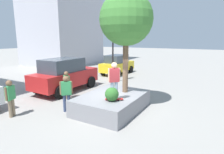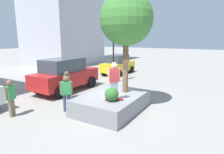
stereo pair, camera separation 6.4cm
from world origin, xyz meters
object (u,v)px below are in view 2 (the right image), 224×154
object	(u,v)px
traffic_light_corner	(113,41)
pedestrian_crossing	(11,96)
plaza_tree	(126,19)
skateboarder	(114,78)
passerby_with_bag	(66,91)
sedan_parked	(65,74)
skateboard	(114,99)
planter_ledge	(112,103)
taxi_cab	(118,64)
bystander_watching	(67,83)

from	to	relation	value
traffic_light_corner	pedestrian_crossing	xyz separation A→B (m)	(-8.21, 0.59, -2.32)
plaza_tree	skateboarder	distance (m)	3.00
traffic_light_corner	passerby_with_bag	xyz separation A→B (m)	(-6.47, -1.14, -2.28)
pedestrian_crossing	sedan_parked	bearing A→B (deg)	12.82
skateboard	sedan_parked	world-z (taller)	sedan_parked
planter_ledge	sedan_parked	world-z (taller)	sedan_parked
skateboarder	traffic_light_corner	size ratio (longest dim) A/B	0.34
planter_ledge	taxi_cab	distance (m)	9.83
sedan_parked	pedestrian_crossing	size ratio (longest dim) A/B	2.80
pedestrian_crossing	passerby_with_bag	distance (m)	2.45
plaza_tree	taxi_cab	bearing A→B (deg)	31.24
sedan_parked	passerby_with_bag	xyz separation A→B (m)	(-2.76, -2.75, -0.10)
bystander_watching	sedan_parked	bearing A→B (deg)	47.13
taxi_cab	pedestrian_crossing	world-z (taller)	taxi_cab
skateboard	skateboarder	world-z (taller)	skateboarder
traffic_light_corner	planter_ledge	bearing A→B (deg)	-150.40
pedestrian_crossing	skateboarder	bearing A→B (deg)	-60.41
traffic_light_corner	pedestrian_crossing	bearing A→B (deg)	175.87
planter_ledge	plaza_tree	distance (m)	4.12
pedestrian_crossing	bystander_watching	distance (m)	3.21
taxi_cab	passerby_with_bag	world-z (taller)	taxi_cab
taxi_cab	passerby_with_bag	bearing A→B (deg)	-165.11
traffic_light_corner	bystander_watching	size ratio (longest dim) A/B	2.93
taxi_cab	bystander_watching	world-z (taller)	taxi_cab
planter_ledge	skateboarder	bearing A→B (deg)	-143.32
pedestrian_crossing	bystander_watching	size ratio (longest dim) A/B	1.03
passerby_with_bag	planter_ledge	bearing A→B (deg)	-56.00
skateboarder	pedestrian_crossing	world-z (taller)	skateboarder
skateboarder	taxi_cab	size ratio (longest dim) A/B	0.39
sedan_parked	traffic_light_corner	distance (m)	4.60
traffic_light_corner	bystander_watching	world-z (taller)	traffic_light_corner
pedestrian_crossing	plaza_tree	bearing A→B (deg)	-45.74
skateboard	bystander_watching	bearing A→B (deg)	76.52
planter_ledge	sedan_parked	distance (m)	4.89
skateboard	taxi_cab	bearing A→B (deg)	27.94
plaza_tree	sedan_parked	bearing A→B (deg)	81.74
traffic_light_corner	bystander_watching	xyz separation A→B (m)	(-5.02, 0.21, -2.35)
skateboard	sedan_parked	bearing A→B (deg)	66.72
skateboarder	passerby_with_bag	xyz separation A→B (m)	(-0.57, 2.33, -0.79)
plaza_tree	skateboard	distance (m)	3.87
plaza_tree	skateboard	size ratio (longest dim) A/B	6.30
planter_ledge	pedestrian_crossing	xyz separation A→B (m)	(-2.98, 3.57, 0.59)
planter_ledge	traffic_light_corner	bearing A→B (deg)	29.60
planter_ledge	plaza_tree	bearing A→B (deg)	-21.52
planter_ledge	bystander_watching	xyz separation A→B (m)	(0.21, 3.18, 0.56)
skateboarder	sedan_parked	bearing A→B (deg)	66.72
taxi_cab	planter_ledge	bearing A→B (deg)	-152.80
skateboard	pedestrian_crossing	distance (m)	4.68
skateboarder	bystander_watching	xyz separation A→B (m)	(0.88, 3.68, -0.85)
pedestrian_crossing	skateboard	bearing A→B (deg)	-60.41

